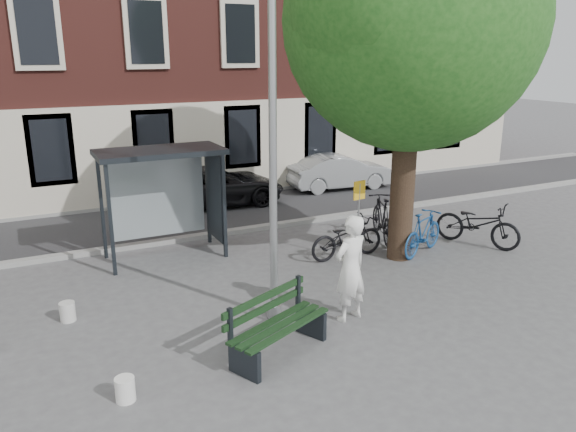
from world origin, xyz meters
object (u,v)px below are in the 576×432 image
at_px(painter, 350,268).
at_px(car_silver, 340,172).
at_px(bike_d, 382,218).
at_px(bike_c, 478,224).
at_px(bike_a, 347,238).
at_px(bench, 277,328).
at_px(bike_b, 423,233).
at_px(bus_shelter, 177,177).
at_px(car_dark, 214,186).
at_px(notice_sign, 359,203).
at_px(lamppost, 273,170).

xyz_separation_m(painter, car_silver, (5.24, 8.91, -0.38)).
bearing_deg(bike_d, bike_c, 165.35).
bearing_deg(bike_a, car_silver, -30.63).
xyz_separation_m(bench, bike_d, (4.94, 4.04, 0.14)).
xyz_separation_m(painter, bike_b, (3.48, 2.17, -0.46)).
bearing_deg(bus_shelter, painter, -69.38).
relative_size(bike_b, car_dark, 0.40).
xyz_separation_m(bike_a, bike_d, (1.54, 0.74, 0.09)).
distance_m(painter, bike_a, 3.26).
bearing_deg(notice_sign, bus_shelter, 138.00).
distance_m(bike_a, bike_d, 1.71).
xyz_separation_m(bike_a, bike_c, (3.47, -0.69, 0.06)).
bearing_deg(notice_sign, car_silver, 52.55).
height_order(bike_b, notice_sign, notice_sign).
relative_size(bench, notice_sign, 1.04).
bearing_deg(bench, car_silver, 29.44).
relative_size(painter, car_silver, 0.53).
bearing_deg(painter, notice_sign, -139.83).
distance_m(painter, bike_c, 5.55).
distance_m(lamppost, car_silver, 10.66).
height_order(bike_b, car_silver, car_silver).
distance_m(bench, bike_a, 4.73).
bearing_deg(bike_c, bike_a, 142.13).
xyz_separation_m(bus_shelter, bike_d, (5.02, -1.31, -1.32)).
bearing_deg(lamppost, bus_shelter, 98.43).
relative_size(lamppost, bike_b, 3.42).
relative_size(bike_c, car_dark, 0.48).
distance_m(bike_c, bike_d, 2.40).
distance_m(bike_d, car_dark, 5.96).
height_order(bus_shelter, notice_sign, bus_shelter).
xyz_separation_m(car_dark, car_silver, (4.78, 0.12, -0.00)).
distance_m(car_dark, notice_sign, 6.49).
height_order(car_silver, notice_sign, notice_sign).
bearing_deg(painter, bus_shelter, -83.30).
bearing_deg(bike_d, bike_b, 123.35).
relative_size(bike_c, bike_d, 1.09).
bearing_deg(bike_c, bike_d, 116.70).
bearing_deg(bench, bus_shelter, 66.73).
xyz_separation_m(bench, bike_b, (5.21, 2.71, 0.08)).
distance_m(painter, bike_d, 4.77).
height_order(painter, car_dark, painter).
xyz_separation_m(lamppost, notice_sign, (3.00, 1.79, -1.38)).
distance_m(lamppost, notice_sign, 3.76).
bearing_deg(painter, bench, 3.45).
bearing_deg(bike_b, bike_a, 48.19).
bearing_deg(car_dark, notice_sign, -165.14).
bearing_deg(car_silver, bike_b, 170.28).
xyz_separation_m(bench, notice_sign, (3.53, 3.03, 0.94)).
height_order(bus_shelter, car_dark, bus_shelter).
height_order(bike_a, bike_c, bike_c).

